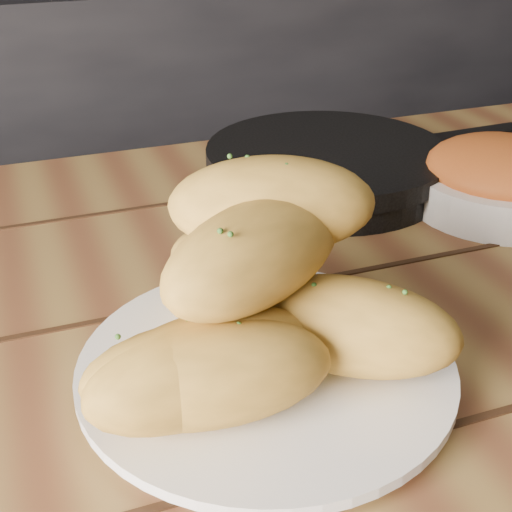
{
  "coord_description": "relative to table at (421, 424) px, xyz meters",
  "views": [
    {
      "loc": [
        -0.64,
        0.31,
        1.07
      ],
      "look_at": [
        -0.5,
        0.7,
        0.84
      ],
      "focal_mm": 50.0,
      "sensor_mm": 36.0,
      "label": 1
    }
  ],
  "objects": [
    {
      "name": "bread_rolls",
      "position": [
        -0.16,
        -0.02,
        0.17
      ],
      "size": [
        0.26,
        0.23,
        0.14
      ],
      "color": "gold",
      "rests_on": "plate"
    },
    {
      "name": "bowl",
      "position": [
        0.19,
        0.17,
        0.13
      ],
      "size": [
        0.19,
        0.19,
        0.07
      ],
      "color": "white",
      "rests_on": "table"
    },
    {
      "name": "plate",
      "position": [
        -0.15,
        -0.02,
        0.11
      ],
      "size": [
        0.26,
        0.26,
        0.02
      ],
      "color": "white",
      "rests_on": "table"
    },
    {
      "name": "counter",
      "position": [
        0.35,
        1.0,
        -0.2
      ],
      "size": [
        2.8,
        0.6,
        0.9
      ],
      "primitive_type": "cube",
      "color": "black",
      "rests_on": "ground"
    },
    {
      "name": "skillet",
      "position": [
        0.04,
        0.29,
        0.12
      ],
      "size": [
        0.41,
        0.27,
        0.05
      ],
      "color": "black",
      "rests_on": "table"
    },
    {
      "name": "table",
      "position": [
        0.0,
        0.0,
        0.0
      ],
      "size": [
        1.37,
        0.96,
        0.75
      ],
      "color": "brown",
      "rests_on": "ground"
    }
  ]
}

